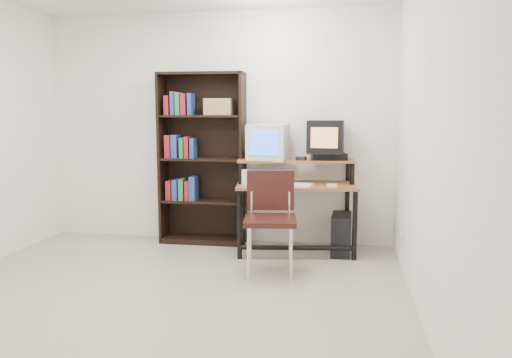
% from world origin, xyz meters
% --- Properties ---
extents(floor, '(4.00, 4.00, 0.01)m').
position_xyz_m(floor, '(0.00, 0.00, -0.01)').
color(floor, '#B5AB96').
rests_on(floor, ground).
extents(back_wall, '(4.00, 0.01, 2.60)m').
position_xyz_m(back_wall, '(0.00, 2.00, 1.30)').
color(back_wall, white).
rests_on(back_wall, floor).
extents(right_wall, '(0.01, 4.00, 2.60)m').
position_xyz_m(right_wall, '(2.00, 0.00, 1.30)').
color(right_wall, white).
rests_on(right_wall, floor).
extents(computer_desk, '(1.31, 0.78, 0.98)m').
position_xyz_m(computer_desk, '(0.95, 1.62, 0.69)').
color(computer_desk, '#955C30').
rests_on(computer_desk, floor).
extents(crt_monitor, '(0.43, 0.44, 0.38)m').
position_xyz_m(crt_monitor, '(0.64, 1.71, 1.16)').
color(crt_monitor, silver).
rests_on(crt_monitor, computer_desk).
extents(vcr, '(0.40, 0.32, 0.08)m').
position_xyz_m(vcr, '(1.28, 1.79, 1.01)').
color(vcr, black).
rests_on(vcr, computer_desk).
extents(crt_tv, '(0.38, 0.38, 0.35)m').
position_xyz_m(crt_tv, '(1.24, 1.75, 1.22)').
color(crt_tv, black).
rests_on(crt_tv, vcr).
extents(cd_spindle, '(0.13, 0.13, 0.05)m').
position_xyz_m(cd_spindle, '(0.99, 1.68, 0.99)').
color(cd_spindle, '#26262B').
rests_on(cd_spindle, computer_desk).
extents(keyboard, '(0.49, 0.25, 0.03)m').
position_xyz_m(keyboard, '(0.89, 1.46, 0.74)').
color(keyboard, silver).
rests_on(keyboard, computer_desk).
extents(mousepad, '(0.24, 0.20, 0.01)m').
position_xyz_m(mousepad, '(1.30, 1.52, 0.72)').
color(mousepad, black).
rests_on(mousepad, computer_desk).
extents(mouse, '(0.10, 0.06, 0.03)m').
position_xyz_m(mouse, '(1.32, 1.50, 0.74)').
color(mouse, white).
rests_on(mouse, mousepad).
extents(desk_speaker, '(0.09, 0.09, 0.17)m').
position_xyz_m(desk_speaker, '(0.43, 1.50, 0.80)').
color(desk_speaker, silver).
rests_on(desk_speaker, computer_desk).
extents(pc_tower, '(0.21, 0.46, 0.42)m').
position_xyz_m(pc_tower, '(1.43, 1.63, 0.21)').
color(pc_tower, black).
rests_on(pc_tower, floor).
extents(school_chair, '(0.53, 0.53, 0.94)m').
position_xyz_m(school_chair, '(0.77, 0.91, 0.58)').
color(school_chair, black).
rests_on(school_chair, floor).
extents(bookshelf, '(0.96, 0.33, 1.92)m').
position_xyz_m(bookshelf, '(-0.14, 1.86, 0.98)').
color(bookshelf, black).
rests_on(bookshelf, floor).
extents(wall_outlet, '(0.02, 0.08, 0.12)m').
position_xyz_m(wall_outlet, '(1.99, 1.15, 0.30)').
color(wall_outlet, beige).
rests_on(wall_outlet, right_wall).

